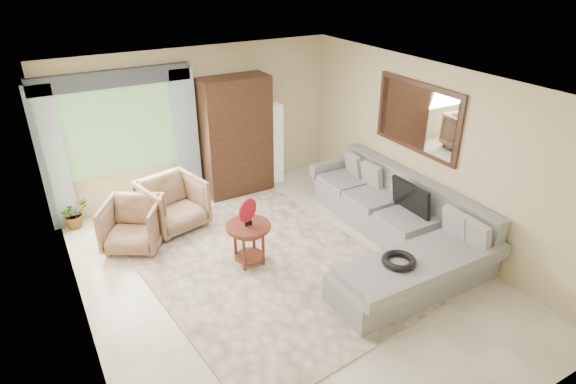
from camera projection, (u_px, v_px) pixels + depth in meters
ground at (285, 274)px, 6.58m from camera, size 6.00×6.00×0.00m
area_rug at (266, 267)px, 6.73m from camera, size 3.42×4.30×0.02m
sectional_sofa at (396, 229)px, 7.11m from camera, size 2.30×3.46×0.90m
tv_screen at (411, 198)px, 7.06m from camera, size 0.14×0.74×0.48m
garden_hose at (399, 261)px, 5.93m from camera, size 0.43×0.43×0.09m
coffee_table at (249, 244)px, 6.68m from camera, size 0.62×0.62×0.62m
red_disc at (248, 210)px, 6.45m from camera, size 0.32×0.16×0.34m
armchair_left at (133, 225)px, 7.05m from camera, size 1.10×1.11×0.74m
armchair_right at (173, 204)px, 7.56m from camera, size 1.06×1.08×0.82m
potted_plant at (74, 213)px, 7.63m from camera, size 0.56×0.53×0.50m
armoire at (236, 136)px, 8.47m from camera, size 1.20×0.55×2.10m
floor_lamp at (275, 143)px, 9.01m from camera, size 0.24×0.24×1.50m
window at (120, 131)px, 7.67m from camera, size 1.80×0.04×1.40m
curtain_left at (52, 160)px, 7.25m from camera, size 0.40×0.08×2.30m
curtain_right at (186, 136)px, 8.18m from camera, size 0.40×0.08×2.30m
valance at (112, 79)px, 7.24m from camera, size 2.40×0.12×0.26m
wall_mirror at (417, 117)px, 7.17m from camera, size 0.05×1.70×1.05m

